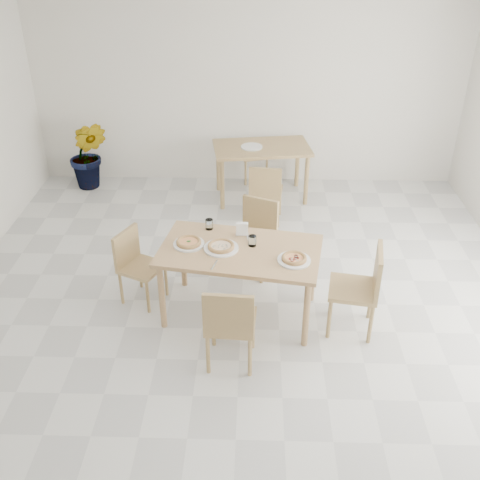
{
  "coord_description": "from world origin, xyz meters",
  "views": [
    {
      "loc": [
        0.12,
        -4.23,
        3.53
      ],
      "look_at": [
        -0.01,
        0.27,
        0.85
      ],
      "focal_mm": 42.0,
      "sensor_mm": 36.0,
      "label": 1
    }
  ],
  "objects_px": {
    "chair_east": "(363,284)",
    "pizza_pepperoni": "(294,258)",
    "chair_west": "(136,261)",
    "chair_north": "(256,231)",
    "plate_margherita": "(189,244)",
    "potted_plant": "(89,155)",
    "plate_empty": "(252,147)",
    "napkin_holder": "(242,229)",
    "main_table": "(240,256)",
    "second_table": "(262,153)",
    "chair_back_n": "(251,149)",
    "pizza_margherita": "(189,242)",
    "plate_mushroom": "(221,248)",
    "chair_south": "(230,322)",
    "plate_pepperoni": "(294,260)",
    "tumbler_a": "(209,224)",
    "chair_back_s": "(266,190)",
    "pizza_mushroom": "(221,246)",
    "tumbler_b": "(252,241)"
  },
  "relations": [
    {
      "from": "chair_north",
      "to": "pizza_pepperoni",
      "type": "bearing_deg",
      "value": -48.45
    },
    {
      "from": "pizza_mushroom",
      "to": "second_table",
      "type": "bearing_deg",
      "value": 81.45
    },
    {
      "from": "pizza_margherita",
      "to": "plate_mushroom",
      "type": "bearing_deg",
      "value": -11.68
    },
    {
      "from": "plate_pepperoni",
      "to": "chair_back_n",
      "type": "xyz_separation_m",
      "value": [
        -0.43,
        3.48,
        -0.31
      ]
    },
    {
      "from": "chair_east",
      "to": "pizza_margherita",
      "type": "distance_m",
      "value": 1.68
    },
    {
      "from": "plate_mushroom",
      "to": "tumbler_a",
      "type": "bearing_deg",
      "value": 110.23
    },
    {
      "from": "chair_west",
      "to": "chair_north",
      "type": "bearing_deg",
      "value": -38.27
    },
    {
      "from": "tumbler_b",
      "to": "potted_plant",
      "type": "distance_m",
      "value": 3.68
    },
    {
      "from": "plate_margherita",
      "to": "pizza_pepperoni",
      "type": "height_order",
      "value": "pizza_pepperoni"
    },
    {
      "from": "plate_mushroom",
      "to": "napkin_holder",
      "type": "height_order",
      "value": "napkin_holder"
    },
    {
      "from": "chair_north",
      "to": "napkin_holder",
      "type": "relative_size",
      "value": 5.91
    },
    {
      "from": "main_table",
      "to": "potted_plant",
      "type": "bearing_deg",
      "value": 137.34
    },
    {
      "from": "pizza_mushroom",
      "to": "plate_empty",
      "type": "xyz_separation_m",
      "value": [
        0.26,
        2.59,
        -0.02
      ]
    },
    {
      "from": "tumbler_a",
      "to": "napkin_holder",
      "type": "xyz_separation_m",
      "value": [
        0.33,
        -0.12,
        0.02
      ]
    },
    {
      "from": "chair_west",
      "to": "pizza_pepperoni",
      "type": "xyz_separation_m",
      "value": [
        1.56,
        -0.42,
        0.33
      ]
    },
    {
      "from": "plate_mushroom",
      "to": "tumbler_a",
      "type": "height_order",
      "value": "tumbler_a"
    },
    {
      "from": "pizza_mushroom",
      "to": "second_table",
      "type": "height_order",
      "value": "pizza_mushroom"
    },
    {
      "from": "main_table",
      "to": "chair_back_s",
      "type": "xyz_separation_m",
      "value": [
        0.27,
        1.87,
        -0.2
      ]
    },
    {
      "from": "main_table",
      "to": "second_table",
      "type": "height_order",
      "value": "same"
    },
    {
      "from": "main_table",
      "to": "chair_back_s",
      "type": "height_order",
      "value": "chair_back_s"
    },
    {
      "from": "chair_west",
      "to": "chair_back_n",
      "type": "xyz_separation_m",
      "value": [
        1.13,
        3.06,
        -0.0
      ]
    },
    {
      "from": "second_table",
      "to": "chair_back_s",
      "type": "bearing_deg",
      "value": -94.69
    },
    {
      "from": "plate_empty",
      "to": "napkin_holder",
      "type": "bearing_deg",
      "value": -91.67
    },
    {
      "from": "chair_west",
      "to": "chair_back_n",
      "type": "height_order",
      "value": "same"
    },
    {
      "from": "chair_back_n",
      "to": "potted_plant",
      "type": "relative_size",
      "value": 0.77
    },
    {
      "from": "chair_east",
      "to": "chair_south",
      "type": "bearing_deg",
      "value": -55.73
    },
    {
      "from": "main_table",
      "to": "plate_mushroom",
      "type": "height_order",
      "value": "plate_mushroom"
    },
    {
      "from": "chair_east",
      "to": "napkin_holder",
      "type": "distance_m",
      "value": 1.26
    },
    {
      "from": "pizza_pepperoni",
      "to": "napkin_holder",
      "type": "height_order",
      "value": "napkin_holder"
    },
    {
      "from": "plate_pepperoni",
      "to": "main_table",
      "type": "bearing_deg",
      "value": 159.0
    },
    {
      "from": "plate_mushroom",
      "to": "plate_pepperoni",
      "type": "bearing_deg",
      "value": -15.78
    },
    {
      "from": "plate_pepperoni",
      "to": "tumbler_b",
      "type": "distance_m",
      "value": 0.47
    },
    {
      "from": "napkin_holder",
      "to": "chair_east",
      "type": "bearing_deg",
      "value": -21.7
    },
    {
      "from": "chair_west",
      "to": "chair_east",
      "type": "relative_size",
      "value": 0.86
    },
    {
      "from": "chair_south",
      "to": "pizza_pepperoni",
      "type": "relative_size",
      "value": 2.96
    },
    {
      "from": "chair_east",
      "to": "pizza_pepperoni",
      "type": "distance_m",
      "value": 0.7
    },
    {
      "from": "chair_back_n",
      "to": "potted_plant",
      "type": "xyz_separation_m",
      "value": [
        -2.3,
        -0.41,
        0.05
      ]
    },
    {
      "from": "chair_north",
      "to": "potted_plant",
      "type": "xyz_separation_m",
      "value": [
        -2.39,
        2.06,
        0.02
      ]
    },
    {
      "from": "plate_pepperoni",
      "to": "chair_back_n",
      "type": "height_order",
      "value": "chair_back_n"
    },
    {
      "from": "napkin_holder",
      "to": "chair_back_n",
      "type": "xyz_separation_m",
      "value": [
        0.06,
        3.03,
        -0.37
      ]
    },
    {
      "from": "chair_south",
      "to": "potted_plant",
      "type": "distance_m",
      "value": 4.25
    },
    {
      "from": "plate_margherita",
      "to": "plate_empty",
      "type": "distance_m",
      "value": 2.59
    },
    {
      "from": "plate_pepperoni",
      "to": "napkin_holder",
      "type": "relative_size",
      "value": 2.18
    },
    {
      "from": "chair_north",
      "to": "plate_pepperoni",
      "type": "relative_size",
      "value": 2.71
    },
    {
      "from": "plate_empty",
      "to": "chair_south",
      "type": "bearing_deg",
      "value": -92.48
    },
    {
      "from": "chair_south",
      "to": "plate_mushroom",
      "type": "bearing_deg",
      "value": -77.93
    },
    {
      "from": "chair_south",
      "to": "tumbler_a",
      "type": "bearing_deg",
      "value": -73.89
    },
    {
      "from": "plate_margherita",
      "to": "potted_plant",
      "type": "distance_m",
      "value": 3.32
    },
    {
      "from": "chair_north",
      "to": "chair_east",
      "type": "height_order",
      "value": "chair_east"
    },
    {
      "from": "chair_north",
      "to": "plate_empty",
      "type": "distance_m",
      "value": 1.79
    }
  ]
}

